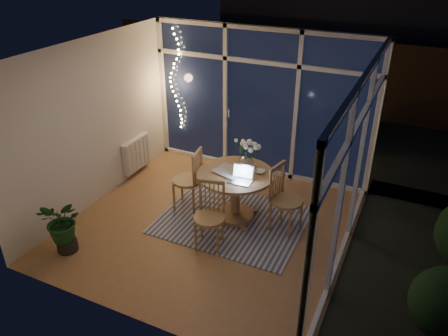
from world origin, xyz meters
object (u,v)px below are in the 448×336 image
(chair_front, at_px, (209,217))
(dining_table, at_px, (235,196))
(laptop, at_px, (240,175))
(flower_vase, at_px, (246,161))
(potted_plant, at_px, (64,228))
(chair_right, at_px, (287,199))
(chair_left, at_px, (187,179))

(chair_front, bearing_deg, dining_table, 74.44)
(laptop, xyz_separation_m, flower_vase, (-0.10, 0.46, -0.01))
(laptop, height_order, potted_plant, laptop)
(chair_right, bearing_deg, chair_front, 147.68)
(chair_front, height_order, potted_plant, chair_front)
(laptop, bearing_deg, flower_vase, 99.81)
(chair_right, relative_size, potted_plant, 1.37)
(chair_right, relative_size, flower_vase, 4.97)
(chair_right, height_order, potted_plant, chair_right)
(flower_vase, bearing_deg, chair_right, -16.57)
(flower_vase, relative_size, potted_plant, 0.28)
(flower_vase, height_order, potted_plant, flower_vase)
(dining_table, height_order, flower_vase, flower_vase)
(chair_right, height_order, laptop, chair_right)
(dining_table, bearing_deg, chair_right, 1.99)
(chair_left, height_order, laptop, chair_left)
(laptop, relative_size, potted_plant, 0.43)
(chair_right, height_order, chair_front, chair_right)
(chair_left, height_order, flower_vase, chair_left)
(chair_right, xyz_separation_m, flower_vase, (-0.74, 0.22, 0.36))
(chair_front, xyz_separation_m, laptop, (0.20, 0.59, 0.41))
(chair_left, bearing_deg, laptop, 73.06)
(dining_table, xyz_separation_m, chair_right, (0.80, 0.03, 0.13))
(chair_left, relative_size, chair_front, 1.05)
(flower_vase, bearing_deg, dining_table, -104.63)
(flower_vase, xyz_separation_m, potted_plant, (-1.84, -1.98, -0.50))
(chair_front, xyz_separation_m, potted_plant, (-1.74, -0.93, -0.11))
(chair_right, height_order, flower_vase, chair_right)
(flower_vase, bearing_deg, chair_front, -95.29)
(chair_left, xyz_separation_m, flower_vase, (0.87, 0.31, 0.37))
(chair_front, distance_m, flower_vase, 1.12)
(chair_right, xyz_separation_m, potted_plant, (-2.57, -1.76, -0.14))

